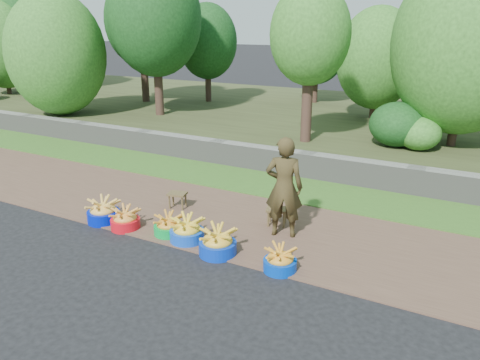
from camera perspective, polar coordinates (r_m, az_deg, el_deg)
The scene contains 15 objects.
ground_plane at distance 6.84m, azimuth -4.40°, elevation -9.21°, with size 120.00×120.00×0.00m, color black.
dirt_shoulder at distance 7.80m, azimuth 0.59°, elevation -5.39°, with size 80.00×2.50×0.02m, color brown.
grass_verge at distance 9.48m, azimuth 6.28°, elevation -0.97°, with size 80.00×1.50×0.04m, color #3A6922.
retaining_wall at distance 10.16m, azimuth 8.17°, elevation 1.80°, with size 80.00×0.35×0.55m, color slate.
earth_bank at distance 14.73m, azimuth 15.00°, elevation 6.53°, with size 80.00×10.00×0.50m, color #3B4322.
vegetation at distance 13.71m, azimuth 3.71°, elevation 16.29°, with size 31.20×8.37×4.55m.
basin_a at distance 8.18m, azimuth -16.33°, elevation -3.73°, with size 0.54×0.54×0.40m.
basin_b at distance 7.83m, azimuth -13.83°, elevation -4.70°, with size 0.47×0.47×0.35m.
basin_c at distance 7.47m, azimuth -8.72°, elevation -5.56°, with size 0.46×0.46×0.34m.
basin_d at distance 7.21m, azimuth -6.50°, elevation -6.17°, with size 0.53×0.53×0.39m.
basin_e at distance 6.79m, azimuth -2.74°, elevation -7.66°, with size 0.55×0.55×0.41m.
basin_f at distance 6.40m, azimuth 4.90°, elevation -9.75°, with size 0.45×0.45×0.34m.
stool_left at distance 8.44m, azimuth -7.64°, elevation -1.92°, with size 0.37×0.31×0.28m.
stool_right at distance 7.68m, azimuth 4.53°, elevation -3.86°, with size 0.39×0.34×0.30m.
vendor_woman at distance 7.14m, azimuth 5.40°, elevation -0.89°, with size 0.58×0.38×1.58m, color black.
Camera 1 is at (3.34, -5.04, 3.19)m, focal length 35.00 mm.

